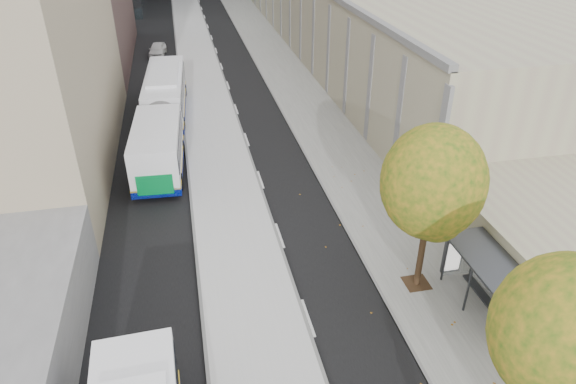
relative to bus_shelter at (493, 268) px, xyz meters
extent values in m
cube|color=silver|center=(-9.56, 24.04, -2.11)|extent=(4.25, 150.00, 0.15)
cube|color=gray|center=(-1.56, 24.04, -2.15)|extent=(4.75, 150.00, 0.08)
cube|color=#383A3F|center=(-0.19, 0.04, 0.37)|extent=(1.90, 4.40, 0.10)
cylinder|color=#383A3F|center=(-0.89, -1.96, -0.91)|extent=(0.10, 0.10, 2.40)
cube|color=silver|center=(0.53, 0.04, -0.86)|extent=(0.04, 4.00, 2.10)
sphere|color=#165011|center=(-2.09, -5.96, 2.86)|extent=(4.00, 4.00, 4.00)
cylinder|color=#2E2213|center=(-2.09, 2.04, -0.49)|extent=(0.28, 0.28, 3.24)
sphere|color=#165011|center=(-2.09, 2.04, 3.08)|extent=(4.20, 4.20, 4.20)
cube|color=white|center=(-12.96, 20.97, -0.61)|extent=(3.75, 19.02, 3.15)
cube|color=black|center=(-12.96, 20.97, -0.04)|extent=(3.77, 18.26, 1.09)
cube|color=#007732|center=(-12.96, 11.56, -0.98)|extent=(1.99, 0.17, 1.22)
imported|color=white|center=(-13.58, 42.34, -1.53)|extent=(2.04, 4.04, 1.32)
camera|label=1|loc=(-11.42, -14.08, 13.07)|focal=32.00mm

